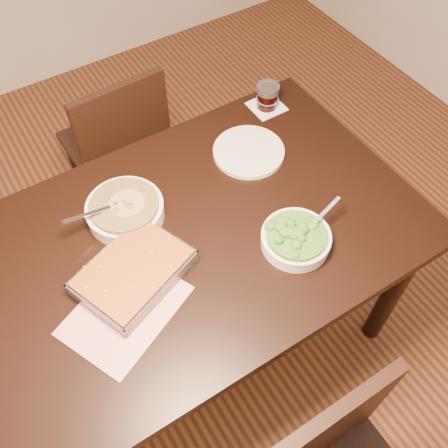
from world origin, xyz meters
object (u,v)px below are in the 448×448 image
at_px(chair_far, 119,143).
at_px(broccoli_bowl, 296,238).
at_px(stew_bowl, 125,209).
at_px(baking_dish, 134,272).
at_px(wine_tumbler, 268,96).
at_px(dinner_plate, 249,152).
at_px(table, 195,251).

bearing_deg(chair_far, broccoli_bowl, 98.27).
relative_size(stew_bowl, chair_far, 0.32).
bearing_deg(chair_far, baking_dish, 68.64).
relative_size(baking_dish, chair_far, 0.45).
xyz_separation_m(stew_bowl, wine_tumbler, (0.67, 0.19, 0.02)).
height_order(baking_dish, wine_tumbler, wine_tumbler).
distance_m(wine_tumbler, dinner_plate, 0.26).
distance_m(stew_bowl, chair_far, 0.70).
distance_m(table, chair_far, 0.79).
relative_size(stew_bowl, baking_dish, 0.73).
relative_size(table, wine_tumbler, 15.05).
distance_m(stew_bowl, broccoli_bowl, 0.53).
relative_size(stew_bowl, broccoli_bowl, 1.13).
xyz_separation_m(table, wine_tumbler, (0.52, 0.36, 0.15)).
height_order(broccoli_bowl, baking_dish, broccoli_bowl).
bearing_deg(broccoli_bowl, wine_tumbler, 62.85).
height_order(stew_bowl, broccoli_bowl, stew_bowl).
bearing_deg(broccoli_bowl, stew_bowl, 136.33).
bearing_deg(baking_dish, stew_bowl, 49.44).
relative_size(table, chair_far, 1.68).
bearing_deg(baking_dish, wine_tumbler, 7.12).
height_order(wine_tumbler, dinner_plate, wine_tumbler).
xyz_separation_m(table, broccoli_bowl, (0.24, -0.19, 0.12)).
xyz_separation_m(wine_tumbler, dinner_plate, (-0.19, -0.16, -0.04)).
bearing_deg(table, stew_bowl, 130.03).
height_order(table, broccoli_bowl, broccoli_bowl).
distance_m(baking_dish, wine_tumbler, 0.84).
bearing_deg(wine_tumbler, stew_bowl, -164.45).
xyz_separation_m(broccoli_bowl, dinner_plate, (0.09, 0.39, -0.02)).
bearing_deg(chair_far, wine_tumbler, 136.19).
relative_size(baking_dish, dinner_plate, 1.51).
xyz_separation_m(baking_dish, dinner_plate, (0.55, 0.23, -0.02)).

